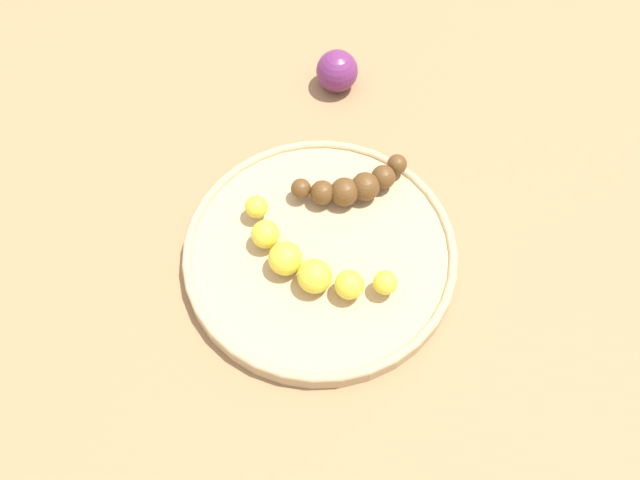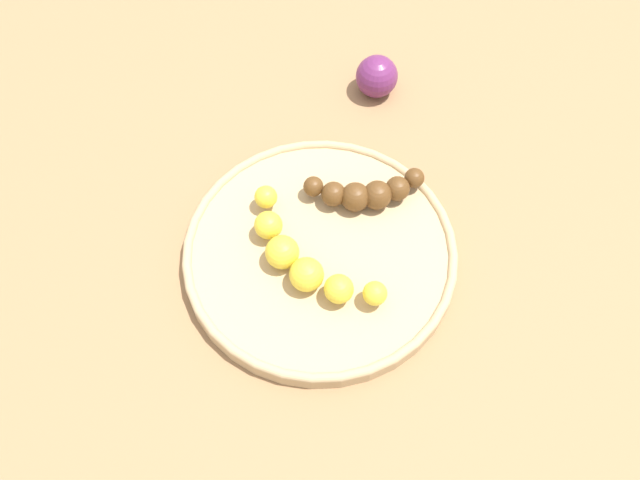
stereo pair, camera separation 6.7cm
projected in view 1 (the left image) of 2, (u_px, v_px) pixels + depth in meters
name	position (u px, v px, depth m)	size (l,w,h in m)	color
ground_plane	(320.00, 258.00, 0.71)	(2.40, 2.40, 0.00)	#936D47
fruit_bowl	(320.00, 252.00, 0.70)	(0.29, 0.29, 0.02)	tan
banana_yellow	(305.00, 260.00, 0.66)	(0.18, 0.09, 0.04)	yellow
banana_overripe	(353.00, 186.00, 0.71)	(0.07, 0.12, 0.03)	#593819
plum_purple	(337.00, 71.00, 0.81)	(0.05, 0.05, 0.05)	#662659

